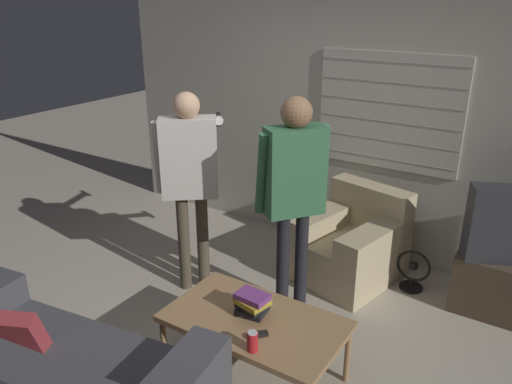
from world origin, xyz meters
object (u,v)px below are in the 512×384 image
(book_stack, at_px, (252,304))
(spare_remote, at_px, (258,335))
(floor_fan, at_px, (413,271))
(person_right_standing, at_px, (294,182))
(soda_can, at_px, (252,341))
(armchair_beige, at_px, (351,243))
(coffee_table, at_px, (255,324))
(person_left_standing, at_px, (190,168))

(book_stack, bearing_deg, spare_remote, -48.62)
(book_stack, distance_m, floor_fan, 1.76)
(person_right_standing, xyz_separation_m, book_stack, (0.12, -0.75, -0.58))
(book_stack, height_order, soda_can, book_stack)
(armchair_beige, relative_size, person_right_standing, 0.58)
(coffee_table, relative_size, person_left_standing, 0.67)
(person_right_standing, bearing_deg, person_left_standing, 135.14)
(spare_remote, relative_size, floor_fan, 0.34)
(person_right_standing, distance_m, soda_can, 1.24)
(armchair_beige, relative_size, person_left_standing, 0.59)
(coffee_table, distance_m, book_stack, 0.13)
(coffee_table, xyz_separation_m, book_stack, (-0.04, 0.03, 0.12))
(armchair_beige, bearing_deg, spare_remote, 106.14)
(soda_can, bearing_deg, person_left_standing, 142.55)
(person_left_standing, bearing_deg, armchair_beige, 3.40)
(coffee_table, bearing_deg, floor_fan, 71.05)
(spare_remote, bearing_deg, person_left_standing, -175.02)
(coffee_table, xyz_separation_m, person_right_standing, (-0.16, 0.78, 0.70))
(coffee_table, distance_m, spare_remote, 0.19)
(person_left_standing, relative_size, soda_can, 13.57)
(person_left_standing, relative_size, floor_fan, 4.65)
(armchair_beige, distance_m, book_stack, 1.56)
(armchair_beige, xyz_separation_m, book_stack, (-0.05, -1.54, 0.23))
(coffee_table, relative_size, floor_fan, 3.11)
(armchair_beige, distance_m, spare_remote, 1.73)
(soda_can, xyz_separation_m, floor_fan, (0.41, 1.90, -0.35))
(person_left_standing, relative_size, person_right_standing, 0.98)
(armchair_beige, bearing_deg, person_left_standing, 53.62)
(coffee_table, xyz_separation_m, spare_remote, (0.11, -0.14, 0.05))
(armchair_beige, distance_m, soda_can, 1.85)
(book_stack, height_order, spare_remote, book_stack)
(person_right_standing, relative_size, book_stack, 7.42)
(armchair_beige, height_order, coffee_table, armchair_beige)
(person_left_standing, relative_size, spare_remote, 13.60)
(soda_can, distance_m, spare_remote, 0.14)
(armchair_beige, height_order, person_left_standing, person_left_standing)
(book_stack, bearing_deg, person_right_standing, 99.16)
(book_stack, bearing_deg, armchair_beige, 88.05)
(person_right_standing, relative_size, floor_fan, 4.75)
(armchair_beige, relative_size, soda_can, 8.01)
(soda_can, bearing_deg, person_right_standing, 106.91)
(book_stack, xyz_separation_m, spare_remote, (0.15, -0.17, -0.07))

